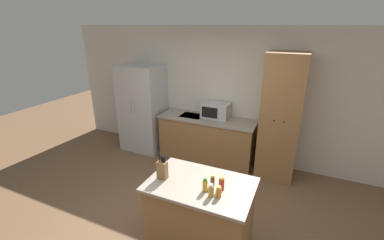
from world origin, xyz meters
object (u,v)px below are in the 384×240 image
at_px(microwave, 216,110).
at_px(spice_bottle_green_herb, 212,181).
at_px(spice_bottle_pale_salt, 205,185).
at_px(fire_extinguisher, 123,134).
at_px(refrigerator, 143,108).
at_px(spice_bottle_amber_oil, 211,191).
at_px(knife_block, 162,170).
at_px(spice_bottle_short_red, 219,192).
at_px(pantry_cabinet, 281,118).
at_px(spice_bottle_tall_dark, 222,184).

xyz_separation_m(microwave, spice_bottle_green_herb, (0.73, -2.18, -0.07)).
height_order(spice_bottle_pale_salt, fire_extinguisher, spice_bottle_pale_salt).
height_order(refrigerator, spice_bottle_amber_oil, refrigerator).
distance_m(knife_block, spice_bottle_short_red, 0.72).
height_order(pantry_cabinet, spice_bottle_amber_oil, pantry_cabinet).
bearing_deg(knife_block, spice_bottle_green_herb, 9.67).
relative_size(pantry_cabinet, microwave, 4.25).
bearing_deg(spice_bottle_amber_oil, spice_bottle_green_herb, 105.43).
bearing_deg(spice_bottle_green_herb, pantry_cabinet, 76.90).
relative_size(refrigerator, spice_bottle_tall_dark, 11.78).
distance_m(pantry_cabinet, spice_bottle_short_red, 2.27).
relative_size(microwave, knife_block, 1.64).
relative_size(spice_bottle_tall_dark, spice_bottle_short_red, 1.23).
bearing_deg(spice_bottle_amber_oil, fire_extinguisher, 143.65).
bearing_deg(spice_bottle_pale_salt, spice_bottle_green_herb, 71.65).
relative_size(pantry_cabinet, spice_bottle_tall_dark, 14.15).
relative_size(spice_bottle_green_herb, spice_bottle_pale_salt, 0.86).
bearing_deg(spice_bottle_pale_salt, spice_bottle_short_red, -11.76).
xyz_separation_m(spice_bottle_tall_dark, spice_bottle_short_red, (0.02, -0.14, -0.01)).
xyz_separation_m(pantry_cabinet, knife_block, (-1.07, -2.18, -0.08)).
distance_m(spice_bottle_short_red, spice_bottle_amber_oil, 0.08).
bearing_deg(spice_bottle_green_herb, fire_extinguisher, 145.60).
relative_size(refrigerator, spice_bottle_green_herb, 13.62).
bearing_deg(pantry_cabinet, knife_block, -116.09).
xyz_separation_m(knife_block, spice_bottle_pale_salt, (0.54, -0.02, -0.04)).
relative_size(refrigerator, knife_block, 5.80).
bearing_deg(spice_bottle_tall_dark, spice_bottle_pale_salt, -146.64).
height_order(pantry_cabinet, spice_bottle_pale_salt, pantry_cabinet).
bearing_deg(spice_bottle_short_red, fire_extinguisher, 144.70).
bearing_deg(fire_extinguisher, microwave, 5.03).
height_order(pantry_cabinet, microwave, pantry_cabinet).
bearing_deg(spice_bottle_amber_oil, refrigerator, 136.87).
relative_size(pantry_cabinet, spice_bottle_amber_oil, 14.75).
distance_m(microwave, fire_extinguisher, 2.34).
xyz_separation_m(microwave, fire_extinguisher, (-2.18, -0.19, -0.82)).
bearing_deg(fire_extinguisher, refrigerator, 4.73).
distance_m(refrigerator, knife_block, 2.76).
height_order(spice_bottle_short_red, spice_bottle_green_herb, spice_bottle_green_herb).
relative_size(refrigerator, microwave, 3.54).
bearing_deg(spice_bottle_tall_dark, spice_bottle_short_red, -83.66).
bearing_deg(spice_bottle_short_red, spice_bottle_green_herb, 128.76).
bearing_deg(knife_block, spice_bottle_short_red, -4.74).
bearing_deg(spice_bottle_tall_dark, spice_bottle_green_herb, 168.57).
relative_size(spice_bottle_tall_dark, spice_bottle_pale_salt, 1.00).
relative_size(knife_block, fire_extinguisher, 0.62).
xyz_separation_m(microwave, knife_block, (0.14, -2.28, -0.02)).
relative_size(knife_block, spice_bottle_tall_dark, 2.03).
distance_m(spice_bottle_green_herb, spice_bottle_pale_salt, 0.13).
bearing_deg(spice_bottle_short_red, refrigerator, 138.13).
bearing_deg(spice_bottle_short_red, knife_block, 175.26).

